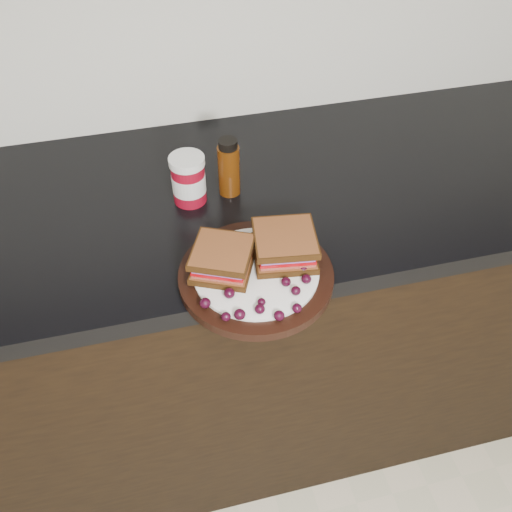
{
  "coord_description": "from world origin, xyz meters",
  "views": [
    {
      "loc": [
        0.01,
        0.76,
        1.66
      ],
      "look_at": [
        0.17,
        1.45,
        0.96
      ],
      "focal_mm": 40.0,
      "sensor_mm": 36.0,
      "label": 1
    }
  ],
  "objects_px": {
    "plate": "(256,276)",
    "sandwich_left": "(222,259)",
    "oil_bottle": "(229,167)",
    "condiment_jar": "(188,179)"
  },
  "relations": [
    {
      "from": "plate",
      "to": "condiment_jar",
      "type": "distance_m",
      "value": 0.27
    },
    {
      "from": "condiment_jar",
      "to": "oil_bottle",
      "type": "distance_m",
      "value": 0.09
    },
    {
      "from": "plate",
      "to": "condiment_jar",
      "type": "relative_size",
      "value": 2.63
    },
    {
      "from": "plate",
      "to": "sandwich_left",
      "type": "xyz_separation_m",
      "value": [
        -0.06,
        0.02,
        0.04
      ]
    },
    {
      "from": "plate",
      "to": "sandwich_left",
      "type": "relative_size",
      "value": 2.72
    },
    {
      "from": "plate",
      "to": "oil_bottle",
      "type": "distance_m",
      "value": 0.27
    },
    {
      "from": "plate",
      "to": "sandwich_left",
      "type": "bearing_deg",
      "value": 161.45
    },
    {
      "from": "plate",
      "to": "condiment_jar",
      "type": "xyz_separation_m",
      "value": [
        -0.08,
        0.25,
        0.04
      ]
    },
    {
      "from": "sandwich_left",
      "to": "oil_bottle",
      "type": "height_order",
      "value": "oil_bottle"
    },
    {
      "from": "sandwich_left",
      "to": "oil_bottle",
      "type": "relative_size",
      "value": 0.8
    }
  ]
}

